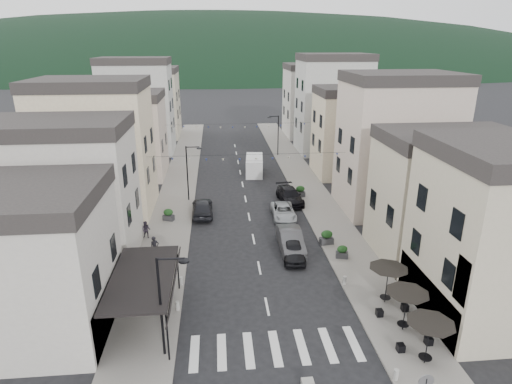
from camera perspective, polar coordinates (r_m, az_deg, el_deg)
ground at (r=24.00m, az=3.30°, el=-23.11°), size 700.00×700.00×0.00m
sidewalk_left at (r=52.20m, az=-10.12°, el=1.17°), size 4.00×76.00×0.12m
sidewalk_right at (r=53.03m, az=6.24°, el=1.66°), size 4.00×76.00×0.12m
hill_backdrop at (r=317.84m, az=-5.01°, el=16.56°), size 640.00×360.00×70.00m
boutique_awning at (r=26.34m, az=-14.35°, el=-11.04°), size 3.77×7.50×3.28m
buildings_row_left at (r=57.28m, az=-17.12°, el=8.51°), size 10.20×54.16×14.00m
buildings_row_right at (r=57.61m, az=12.50°, el=9.17°), size 10.20×54.16×14.50m
cafe_terrace at (r=26.72m, az=19.47°, el=-13.03°), size 2.50×8.10×2.53m
streetlamp_left_near at (r=23.30m, az=-12.00°, el=-13.52°), size 1.70×0.56×6.00m
streetlamp_left_far at (r=45.29m, az=-8.83°, el=3.23°), size 1.70×0.56×6.00m
streetlamp_right_far at (r=63.29m, az=2.72°, el=8.10°), size 1.70×0.56×6.00m
bollards at (r=28.00m, az=1.61°, el=-14.88°), size 11.66×10.26×0.60m
bunting_near at (r=40.92m, az=-1.09°, el=4.54°), size 19.00×0.28×0.62m
bunting_far at (r=56.49m, az=-2.32°, el=8.73°), size 19.00×0.28×0.62m
parked_car_a at (r=33.97m, az=4.98°, el=-7.74°), size 1.95×4.29×1.43m
parked_car_b at (r=35.24m, az=4.63°, el=-6.42°), size 1.81×5.18×1.70m
parked_car_c at (r=41.37m, az=3.67°, el=-2.63°), size 2.25×4.74×1.31m
parked_car_d at (r=45.34m, az=4.52°, el=-0.49°), size 2.65×5.42×1.52m
parked_car_e at (r=42.18m, az=-7.17°, el=-2.03°), size 2.11×5.00×1.69m
delivery_van at (r=54.86m, az=-0.22°, el=3.67°), size 2.57×5.43×2.52m
pedestrian_a at (r=34.39m, az=-13.34°, el=-7.24°), size 0.81×0.71×1.87m
pedestrian_b at (r=38.05m, az=-14.44°, el=-4.91°), size 0.83×0.69×1.54m
concrete_block_b at (r=23.30m, az=6.89°, el=-24.07°), size 0.61×0.46×0.45m
planter_la at (r=34.18m, az=-11.46°, el=-7.99°), size 1.11×0.78×1.13m
planter_lb at (r=41.35m, az=-11.60°, el=-2.99°), size 1.16×0.89×1.15m
planter_ra at (r=34.45m, az=11.41°, el=-7.83°), size 1.03×0.70×1.05m
planter_rb at (r=36.41m, az=9.40°, el=-5.98°), size 1.17×0.74×1.23m
planter_rc at (r=46.90m, az=5.92°, el=0.10°), size 1.15×0.71×1.22m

